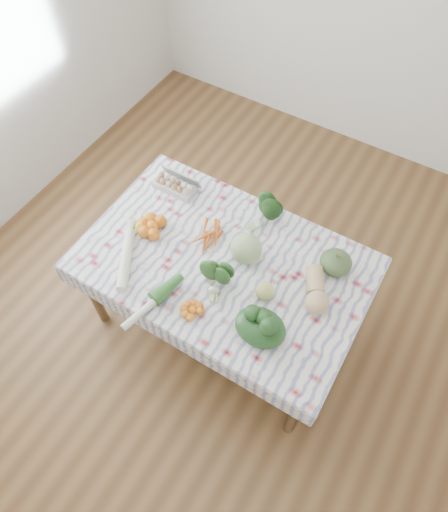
{
  "coord_description": "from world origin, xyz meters",
  "views": [
    {
      "loc": [
        0.74,
        -1.23,
        2.99
      ],
      "look_at": [
        0.0,
        0.0,
        0.82
      ],
      "focal_mm": 32.0,
      "sensor_mm": 36.0,
      "label": 1
    }
  ],
  "objects_px": {
    "dining_table": "(224,269)",
    "kabocha_squash": "(336,262)",
    "egg_carton": "(174,186)",
    "grapefruit": "(265,291)",
    "cabbage": "(246,248)",
    "butternut_squash": "(316,290)"
  },
  "relations": [
    {
      "from": "dining_table",
      "to": "kabocha_squash",
      "type": "xyz_separation_m",
      "value": [
        0.57,
        0.29,
        0.14
      ]
    },
    {
      "from": "egg_carton",
      "to": "grapefruit",
      "type": "height_order",
      "value": "grapefruit"
    },
    {
      "from": "dining_table",
      "to": "cabbage",
      "type": "relative_size",
      "value": 8.77
    },
    {
      "from": "butternut_squash",
      "to": "egg_carton",
      "type": "bearing_deg",
      "value": 140.25
    },
    {
      "from": "kabocha_squash",
      "to": "butternut_squash",
      "type": "height_order",
      "value": "butternut_squash"
    },
    {
      "from": "cabbage",
      "to": "butternut_squash",
      "type": "relative_size",
      "value": 0.65
    },
    {
      "from": "egg_carton",
      "to": "kabocha_squash",
      "type": "height_order",
      "value": "kabocha_squash"
    },
    {
      "from": "kabocha_squash",
      "to": "grapefruit",
      "type": "bearing_deg",
      "value": -125.09
    },
    {
      "from": "egg_carton",
      "to": "kabocha_squash",
      "type": "xyz_separation_m",
      "value": [
        1.13,
        -0.02,
        0.02
      ]
    },
    {
      "from": "egg_carton",
      "to": "cabbage",
      "type": "distance_m",
      "value": 0.69
    },
    {
      "from": "grapefruit",
      "to": "butternut_squash",
      "type": "bearing_deg",
      "value": 31.66
    },
    {
      "from": "dining_table",
      "to": "butternut_squash",
      "type": "xyz_separation_m",
      "value": [
        0.55,
        0.07,
        0.15
      ]
    },
    {
      "from": "cabbage",
      "to": "grapefruit",
      "type": "bearing_deg",
      "value": -37.94
    },
    {
      "from": "kabocha_squash",
      "to": "butternut_squash",
      "type": "relative_size",
      "value": 0.66
    },
    {
      "from": "egg_carton",
      "to": "grapefruit",
      "type": "xyz_separation_m",
      "value": [
        0.87,
        -0.38,
        0.01
      ]
    },
    {
      "from": "egg_carton",
      "to": "cabbage",
      "type": "relative_size",
      "value": 1.54
    },
    {
      "from": "cabbage",
      "to": "butternut_squash",
      "type": "height_order",
      "value": "cabbage"
    },
    {
      "from": "kabocha_squash",
      "to": "cabbage",
      "type": "xyz_separation_m",
      "value": [
        -0.47,
        -0.2,
        0.03
      ]
    },
    {
      "from": "grapefruit",
      "to": "cabbage",
      "type": "bearing_deg",
      "value": 142.06
    },
    {
      "from": "kabocha_squash",
      "to": "grapefruit",
      "type": "xyz_separation_m",
      "value": [
        -0.26,
        -0.37,
        -0.01
      ]
    },
    {
      "from": "grapefruit",
      "to": "kabocha_squash",
      "type": "bearing_deg",
      "value": 54.91
    },
    {
      "from": "kabocha_squash",
      "to": "cabbage",
      "type": "distance_m",
      "value": 0.51
    }
  ]
}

